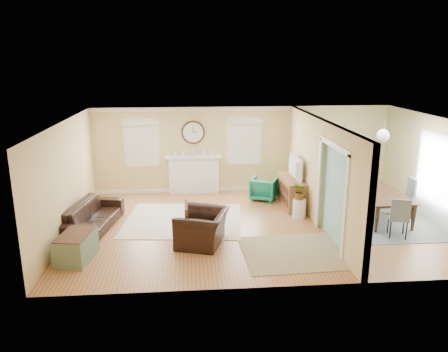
# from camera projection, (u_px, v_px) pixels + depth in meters

# --- Properties ---
(floor) EXTENTS (9.00, 9.00, 0.00)m
(floor) POSITION_uv_depth(u_px,v_px,m) (257.00, 225.00, 10.77)
(floor) COLOR brown
(floor) RESTS_ON ground
(wall_back) EXTENTS (9.00, 0.02, 2.60)m
(wall_back) POSITION_uv_depth(u_px,v_px,m) (243.00, 149.00, 13.31)
(wall_back) COLOR #D5B37C
(wall_back) RESTS_ON ground
(wall_front) EXTENTS (9.00, 0.02, 2.60)m
(wall_front) POSITION_uv_depth(u_px,v_px,m) (286.00, 219.00, 7.54)
(wall_front) COLOR #D5B37C
(wall_front) RESTS_ON ground
(wall_left) EXTENTS (0.02, 6.00, 2.60)m
(wall_left) POSITION_uv_depth(u_px,v_px,m) (66.00, 179.00, 10.06)
(wall_left) COLOR #D5B37C
(wall_left) RESTS_ON ground
(wall_right) EXTENTS (0.02, 6.00, 2.60)m
(wall_right) POSITION_uv_depth(u_px,v_px,m) (438.00, 171.00, 10.79)
(wall_right) COLOR #D5B37C
(wall_right) RESTS_ON ground
(ceiling) EXTENTS (9.00, 6.00, 0.02)m
(ceiling) POSITION_uv_depth(u_px,v_px,m) (260.00, 120.00, 10.09)
(ceiling) COLOR white
(ceiling) RESTS_ON wall_back
(partition) EXTENTS (0.17, 6.00, 2.60)m
(partition) POSITION_uv_depth(u_px,v_px,m) (317.00, 168.00, 10.81)
(partition) COLOR #D5B37C
(partition) RESTS_ON ground
(fireplace) EXTENTS (1.70, 0.30, 1.17)m
(fireplace) POSITION_uv_depth(u_px,v_px,m) (194.00, 174.00, 13.26)
(fireplace) COLOR white
(fireplace) RESTS_ON ground
(wall_clock) EXTENTS (0.70, 0.07, 0.70)m
(wall_clock) POSITION_uv_depth(u_px,v_px,m) (193.00, 132.00, 13.02)
(wall_clock) COLOR #462918
(wall_clock) RESTS_ON wall_back
(window_left) EXTENTS (1.05, 0.13, 1.42)m
(window_left) POSITION_uv_depth(u_px,v_px,m) (141.00, 140.00, 12.93)
(window_left) COLOR white
(window_left) RESTS_ON wall_back
(window_right) EXTENTS (1.05, 0.13, 1.42)m
(window_right) POSITION_uv_depth(u_px,v_px,m) (245.00, 138.00, 13.18)
(window_right) COLOR white
(window_right) RESTS_ON wall_back
(french_doors) EXTENTS (0.06, 1.70, 2.20)m
(french_doors) POSITION_uv_depth(u_px,v_px,m) (435.00, 178.00, 10.84)
(french_doors) COLOR white
(french_doors) RESTS_ON ground
(pendant) EXTENTS (0.30, 0.30, 0.55)m
(pendant) POSITION_uv_depth(u_px,v_px,m) (383.00, 135.00, 10.44)
(pendant) COLOR gold
(pendant) RESTS_ON ceiling
(rug_cream) EXTENTS (3.14, 2.80, 0.02)m
(rug_cream) POSITION_uv_depth(u_px,v_px,m) (183.00, 220.00, 11.09)
(rug_cream) COLOR beige
(rug_cream) RESTS_ON floor
(rug_jute) EXTENTS (2.38, 1.98, 0.01)m
(rug_jute) POSITION_uv_depth(u_px,v_px,m) (297.00, 252.00, 9.26)
(rug_jute) COLOR tan
(rug_jute) RESTS_ON floor
(rug_grey) EXTENTS (2.58, 3.22, 0.01)m
(rug_grey) POSITION_uv_depth(u_px,v_px,m) (378.00, 218.00, 11.22)
(rug_grey) COLOR slate
(rug_grey) RESTS_ON floor
(sofa) EXTENTS (1.21, 2.31, 0.64)m
(sofa) POSITION_uv_depth(u_px,v_px,m) (93.00, 216.00, 10.51)
(sofa) COLOR black
(sofa) RESTS_ON floor
(eames_chair) EXTENTS (1.32, 1.42, 0.76)m
(eames_chair) POSITION_uv_depth(u_px,v_px,m) (203.00, 228.00, 9.60)
(eames_chair) COLOR black
(eames_chair) RESTS_ON floor
(green_chair) EXTENTS (0.92, 0.93, 0.65)m
(green_chair) POSITION_uv_depth(u_px,v_px,m) (264.00, 189.00, 12.67)
(green_chair) COLOR #1F7C66
(green_chair) RESTS_ON floor
(trunk) EXTENTS (0.74, 1.06, 0.56)m
(trunk) POSITION_uv_depth(u_px,v_px,m) (76.00, 247.00, 8.86)
(trunk) COLOR slate
(trunk) RESTS_ON floor
(credenza) EXTENTS (0.52, 1.54, 0.80)m
(credenza) POSITION_uv_depth(u_px,v_px,m) (292.00, 192.00, 12.12)
(credenza) COLOR brown
(credenza) RESTS_ON floor
(tv) EXTENTS (0.20, 1.05, 0.60)m
(tv) POSITION_uv_depth(u_px,v_px,m) (292.00, 167.00, 11.93)
(tv) COLOR black
(tv) RESTS_ON credenza
(garden_stool) EXTENTS (0.33, 0.33, 0.49)m
(garden_stool) POSITION_uv_depth(u_px,v_px,m) (299.00, 209.00, 11.23)
(garden_stool) COLOR white
(garden_stool) RESTS_ON floor
(potted_plant) EXTENTS (0.41, 0.45, 0.45)m
(potted_plant) POSITION_uv_depth(u_px,v_px,m) (300.00, 191.00, 11.11)
(potted_plant) COLOR #337F33
(potted_plant) RESTS_ON garden_stool
(dining_table) EXTENTS (1.16, 2.01, 0.70)m
(dining_table) POSITION_uv_depth(u_px,v_px,m) (380.00, 206.00, 11.13)
(dining_table) COLOR #462918
(dining_table) RESTS_ON floor
(dining_chair_n) EXTENTS (0.42, 0.42, 0.92)m
(dining_chair_n) POSITION_uv_depth(u_px,v_px,m) (360.00, 186.00, 12.17)
(dining_chair_n) COLOR slate
(dining_chair_n) RESTS_ON floor
(dining_chair_s) EXTENTS (0.53, 0.53, 0.96)m
(dining_chair_s) POSITION_uv_depth(u_px,v_px,m) (399.00, 214.00, 9.94)
(dining_chair_s) COLOR slate
(dining_chair_s) RESTS_ON floor
(dining_chair_w) EXTENTS (0.47, 0.47, 0.86)m
(dining_chair_w) POSITION_uv_depth(u_px,v_px,m) (357.00, 201.00, 11.00)
(dining_chair_w) COLOR white
(dining_chair_w) RESTS_ON floor
(dining_chair_e) EXTENTS (0.50, 0.50, 1.04)m
(dining_chair_e) POSITION_uv_depth(u_px,v_px,m) (403.00, 194.00, 11.19)
(dining_chair_e) COLOR slate
(dining_chair_e) RESTS_ON floor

